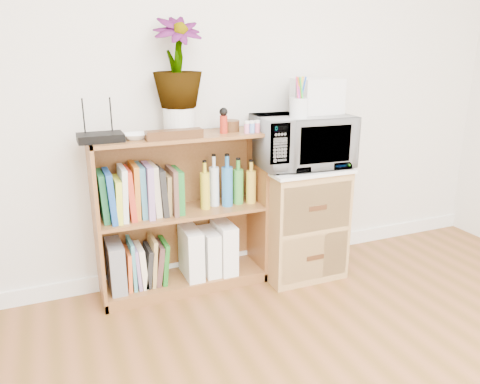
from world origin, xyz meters
TOP-DOWN VIEW (x-y plane):
  - skirting_board at (0.00, 2.24)m, footprint 4.00×0.02m
  - bookshelf at (-0.35, 2.10)m, footprint 1.00×0.30m
  - wicker_unit at (0.40, 2.02)m, footprint 0.50×0.45m
  - microwave at (0.40, 2.02)m, footprint 0.59×0.42m
  - pen_cup at (0.32, 1.93)m, footprint 0.10×0.10m
  - small_appliance at (0.52, 2.06)m, footprint 0.27×0.22m
  - router at (-0.78, 2.08)m, footprint 0.23×0.16m
  - white_bowl at (-0.60, 2.07)m, footprint 0.13×0.13m
  - plant_pot at (-0.34, 2.12)m, footprint 0.18×0.18m
  - potted_plant at (-0.34, 2.12)m, footprint 0.27×0.27m
  - trinket_box at (-0.40, 2.00)m, footprint 0.31×0.08m
  - kokeshi_doll at (-0.09, 2.06)m, footprint 0.04×0.04m
  - wooden_bowl at (-0.03, 2.11)m, footprint 0.11×0.11m
  - paint_jars at (0.06, 2.01)m, footprint 0.11×0.04m
  - file_box at (-0.76, 2.10)m, footprint 0.09×0.23m
  - magazine_holder_left at (-0.31, 2.09)m, footprint 0.10×0.25m
  - magazine_holder_mid at (-0.19, 2.09)m, footprint 0.09×0.22m
  - magazine_holder_right at (-0.09, 2.09)m, footprint 0.10×0.25m
  - cookbooks at (-0.59, 2.10)m, footprint 0.46×0.20m
  - liquor_bottles at (-0.06, 2.10)m, footprint 0.36×0.07m
  - lower_books at (-0.58, 2.10)m, footprint 0.25×0.19m

SIDE VIEW (x-z plane):
  - skirting_board at x=0.00m, z-range 0.00..0.10m
  - lower_books at x=-0.58m, z-range 0.05..0.34m
  - magazine_holder_mid at x=-0.19m, z-range 0.07..0.35m
  - file_box at x=-0.76m, z-range 0.07..0.36m
  - magazine_holder_left at x=-0.31m, z-range 0.07..0.38m
  - magazine_holder_right at x=-0.09m, z-range 0.07..0.39m
  - wicker_unit at x=0.40m, z-range 0.00..0.70m
  - bookshelf at x=-0.35m, z-range 0.00..0.95m
  - cookbooks at x=-0.59m, z-range 0.49..0.79m
  - liquor_bottles at x=-0.06m, z-range 0.49..0.80m
  - microwave at x=0.40m, z-range 0.72..1.03m
  - white_bowl at x=-0.60m, z-range 0.95..0.98m
  - router at x=-0.78m, z-range 0.95..0.99m
  - trinket_box at x=-0.40m, z-range 0.95..1.00m
  - paint_jars at x=0.06m, z-range 0.95..1.00m
  - wooden_bowl at x=-0.03m, z-range 0.95..1.01m
  - kokeshi_doll at x=-0.09m, z-range 0.95..1.05m
  - plant_pot at x=-0.34m, z-range 0.95..1.10m
  - pen_cup at x=0.32m, z-range 1.03..1.15m
  - small_appliance at x=0.52m, z-range 1.03..1.24m
  - potted_plant at x=-0.34m, z-range 1.10..1.59m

